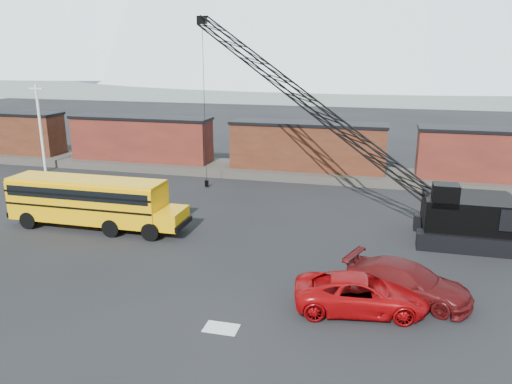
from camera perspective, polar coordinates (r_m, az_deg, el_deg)
ground at (r=24.57m, az=-2.16°, el=-10.46°), size 160.00×160.00×0.00m
gravel_berm at (r=44.81m, az=5.82°, el=2.20°), size 120.00×5.00×0.70m
boxcar_west_far at (r=58.24m, az=-27.19°, el=6.13°), size 13.70×3.10×4.17m
boxcar_west_near at (r=49.20m, az=-12.94°, el=5.99°), size 13.70×3.10×4.17m
boxcar_mid at (r=44.30m, az=5.91°, el=5.24°), size 13.70×3.10×4.17m
boxcar_east_near at (r=44.90m, az=26.58°, el=3.78°), size 13.70×3.10×4.17m
utility_pole at (r=49.93m, az=-23.42°, el=6.84°), size 1.40×0.24×8.00m
snow_patch at (r=21.09m, az=-3.99°, el=-15.25°), size 1.40×0.90×0.02m
school_bus at (r=32.94m, az=-18.19°, el=-0.96°), size 11.65×2.65×3.19m
red_pickup at (r=22.42m, az=11.88°, el=-11.27°), size 6.05×3.46×1.59m
maroon_suv at (r=23.92m, az=16.94°, el=-9.76°), size 6.15×4.16×1.65m
crawler_crane at (r=34.11m, az=5.69°, el=10.39°), size 22.04×10.26×13.59m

